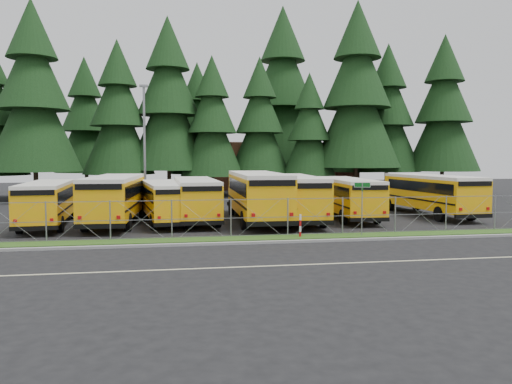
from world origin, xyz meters
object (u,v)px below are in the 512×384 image
(bus_2, at_px, (165,202))
(striped_bollard, at_px, (300,226))
(bus_0, at_px, (48,204))
(street_sign, at_px, (362,197))
(bus_east, at_px, (429,195))
(bus_3, at_px, (195,200))
(bus_6, at_px, (346,198))
(bus_1, at_px, (116,200))
(bus_5, at_px, (294,198))
(light_standard, at_px, (145,141))
(bus_4, at_px, (257,197))

(bus_2, height_order, striped_bollard, bus_2)
(bus_0, height_order, street_sign, street_sign)
(bus_0, bearing_deg, bus_east, -1.57)
(bus_0, xyz_separation_m, street_sign, (17.11, -6.74, 0.71))
(bus_3, height_order, bus_6, bus_3)
(bus_3, bearing_deg, bus_6, -2.37)
(bus_1, bearing_deg, striped_bollard, -32.56)
(bus_6, relative_size, striped_bollard, 8.59)
(bus_5, bearing_deg, striped_bollard, -97.57)
(bus_2, bearing_deg, bus_5, -11.03)
(bus_2, relative_size, striped_bollard, 8.17)
(bus_1, distance_m, street_sign, 15.01)
(bus_1, bearing_deg, bus_0, -172.05)
(bus_1, relative_size, bus_6, 1.10)
(striped_bollard, height_order, light_standard, light_standard)
(bus_6, bearing_deg, bus_1, -175.95)
(bus_0, distance_m, bus_1, 3.90)
(bus_3, distance_m, striped_bollard, 8.97)
(bus_4, bearing_deg, light_standard, 124.04)
(bus_0, bearing_deg, bus_3, -0.02)
(bus_4, distance_m, light_standard, 14.45)
(bus_2, height_order, bus_east, bus_east)
(bus_east, xyz_separation_m, light_standard, (-20.09, 10.43, 4.06))
(bus_1, bearing_deg, bus_east, 5.28)
(bus_0, xyz_separation_m, bus_2, (6.85, 0.27, -0.04))
(bus_4, bearing_deg, bus_0, -179.44)
(bus_0, bearing_deg, bus_6, -2.55)
(bus_2, bearing_deg, bus_east, -4.96)
(bus_4, height_order, street_sign, bus_4)
(bus_6, relative_size, light_standard, 1.02)
(bus_5, bearing_deg, bus_1, -179.28)
(bus_1, height_order, bus_4, bus_4)
(bus_2, xyz_separation_m, bus_4, (5.81, -0.39, 0.29))
(bus_0, distance_m, bus_east, 25.22)
(bus_3, bearing_deg, bus_1, -178.18)
(bus_2, distance_m, bus_3, 1.98)
(bus_east, relative_size, striped_bollard, 9.13)
(bus_3, bearing_deg, bus_2, -171.13)
(bus_5, bearing_deg, bus_6, 14.53)
(bus_4, height_order, bus_5, bus_4)
(bus_4, bearing_deg, bus_2, 177.26)
(bus_east, relative_size, light_standard, 1.08)
(bus_4, height_order, bus_6, bus_4)
(bus_5, bearing_deg, street_sign, -69.01)
(bus_5, xyz_separation_m, striped_bollard, (-1.29, -6.57, -0.87))
(bus_3, distance_m, bus_5, 6.32)
(light_standard, bearing_deg, bus_4, -57.10)
(bus_5, relative_size, street_sign, 3.98)
(bus_5, height_order, bus_6, bus_5)
(bus_4, bearing_deg, bus_5, -1.12)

